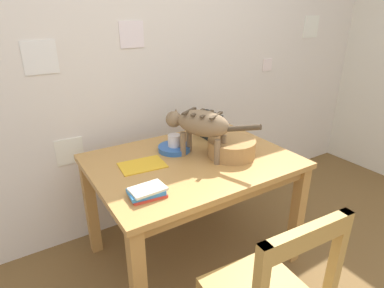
% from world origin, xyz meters
% --- Properties ---
extents(wall_rear, '(5.29, 0.11, 2.50)m').
position_xyz_m(wall_rear, '(0.00, 1.77, 1.25)').
color(wall_rear, silver).
rests_on(wall_rear, ground_plane).
extents(dining_table, '(1.22, 0.91, 0.74)m').
position_xyz_m(dining_table, '(0.02, 1.12, 0.65)').
color(dining_table, '#B98645').
rests_on(dining_table, ground_plane).
extents(cat, '(0.34, 0.56, 0.30)m').
position_xyz_m(cat, '(0.08, 1.12, 0.96)').
color(cat, '#83694C').
rests_on(cat, dining_table).
extents(saucer_bowl, '(0.21, 0.21, 0.03)m').
position_xyz_m(saucer_bowl, '(-0.01, 1.29, 0.76)').
color(saucer_bowl, '#2C5FB2').
rests_on(saucer_bowl, dining_table).
extents(coffee_mug, '(0.12, 0.08, 0.08)m').
position_xyz_m(coffee_mug, '(-0.01, 1.29, 0.82)').
color(coffee_mug, white).
rests_on(coffee_mug, saucer_bowl).
extents(magazine, '(0.28, 0.21, 0.01)m').
position_xyz_m(magazine, '(-0.28, 1.20, 0.75)').
color(magazine, gold).
rests_on(magazine, dining_table).
extents(book_stack, '(0.19, 0.14, 0.05)m').
position_xyz_m(book_stack, '(-0.40, 0.87, 0.77)').
color(book_stack, red).
rests_on(book_stack, dining_table).
extents(wicker_basket, '(0.30, 0.30, 0.11)m').
position_xyz_m(wicker_basket, '(0.26, 1.02, 0.80)').
color(wicker_basket, '#A97C47').
rests_on(wicker_basket, dining_table).
extents(toaster, '(0.12, 0.20, 0.18)m').
position_xyz_m(toaster, '(0.33, 1.39, 0.83)').
color(toaster, black).
rests_on(toaster, dining_table).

